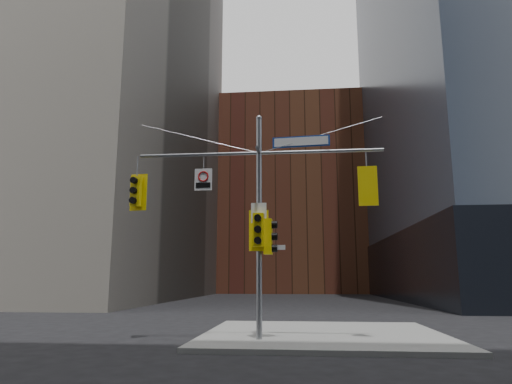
% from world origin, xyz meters
% --- Properties ---
extents(ground, '(160.00, 160.00, 0.00)m').
position_xyz_m(ground, '(0.00, 0.00, 0.00)').
color(ground, black).
rests_on(ground, ground).
extents(sidewalk_corner, '(8.00, 8.00, 0.15)m').
position_xyz_m(sidewalk_corner, '(2.00, 4.00, 0.07)').
color(sidewalk_corner, gray).
rests_on(sidewalk_corner, ground).
extents(brick_midrise, '(26.00, 20.00, 28.00)m').
position_xyz_m(brick_midrise, '(0.00, 58.00, 14.00)').
color(brick_midrise, brown).
rests_on(brick_midrise, ground).
extents(signal_assembly, '(8.00, 0.80, 7.30)m').
position_xyz_m(signal_assembly, '(0.00, 1.99, 4.42)').
color(signal_assembly, gray).
rests_on(signal_assembly, ground).
extents(traffic_light_west_arm, '(0.59, 0.51, 1.24)m').
position_xyz_m(traffic_light_west_arm, '(-4.09, 2.01, 4.80)').
color(traffic_light_west_arm, yellow).
rests_on(traffic_light_west_arm, ground).
extents(traffic_light_east_arm, '(0.60, 0.49, 1.26)m').
position_xyz_m(traffic_light_east_arm, '(3.43, 1.99, 4.80)').
color(traffic_light_east_arm, yellow).
rests_on(traffic_light_east_arm, ground).
extents(traffic_light_pole_side, '(0.44, 0.37, 1.11)m').
position_xyz_m(traffic_light_pole_side, '(0.33, 2.00, 3.26)').
color(traffic_light_pole_side, yellow).
rests_on(traffic_light_pole_side, ground).
extents(traffic_light_pole_front, '(0.61, 0.48, 1.29)m').
position_xyz_m(traffic_light_pole_front, '(-0.00, 1.73, 3.45)').
color(traffic_light_pole_front, yellow).
rests_on(traffic_light_pole_front, ground).
extents(street_sign_blade, '(1.86, 0.21, 0.36)m').
position_xyz_m(street_sign_blade, '(1.38, 2.00, 6.35)').
color(street_sign_blade, navy).
rests_on(street_sign_blade, ground).
extents(regulatory_sign_arm, '(0.58, 0.07, 0.73)m').
position_xyz_m(regulatory_sign_arm, '(-1.83, 1.97, 5.17)').
color(regulatory_sign_arm, silver).
rests_on(regulatory_sign_arm, ground).
extents(regulatory_sign_pole, '(0.49, 0.05, 0.64)m').
position_xyz_m(regulatory_sign_pole, '(0.00, 1.88, 3.98)').
color(regulatory_sign_pole, silver).
rests_on(regulatory_sign_pole, ground).
extents(street_blade_ew, '(0.75, 0.12, 0.15)m').
position_xyz_m(street_blade_ew, '(0.45, 2.00, 2.92)').
color(street_blade_ew, silver).
rests_on(street_blade_ew, ground).
extents(street_blade_ns, '(0.06, 0.69, 0.14)m').
position_xyz_m(street_blade_ns, '(0.00, 2.45, 2.69)').
color(street_blade_ns, '#145926').
rests_on(street_blade_ns, ground).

